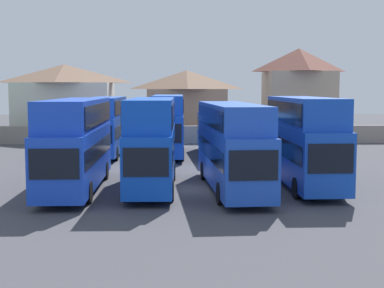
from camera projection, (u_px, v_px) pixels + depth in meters
ground at (186, 152)px, 48.81m from camera, size 140.00×140.00×0.00m
depot_boundary_wall at (185, 135)px, 56.28m from camera, size 56.00×0.50×1.80m
bus_1 at (76, 139)px, 30.52m from camera, size 2.70×11.74×5.01m
bus_2 at (152, 139)px, 30.74m from camera, size 2.62×10.36×5.05m
bus_3 at (232, 142)px, 30.49m from camera, size 3.16×12.12×4.77m
bus_4 at (304, 137)px, 31.31m from camera, size 2.64×10.25×5.10m
bus_5 at (106, 123)px, 45.99m from camera, size 2.72×10.28×4.86m
bus_6 at (168, 122)px, 46.38m from camera, size 2.64×11.61×5.02m
bus_7 at (219, 132)px, 46.11m from camera, size 3.06×11.18×3.45m
bus_8 at (267, 132)px, 46.63m from camera, size 3.18×11.24×3.33m
house_terrace_left at (65, 101)px, 61.96m from camera, size 10.83×7.63×8.23m
house_terrace_centre at (187, 103)px, 63.77m from camera, size 9.25×7.14×7.63m
house_terrace_right at (298, 92)px, 63.43m from camera, size 7.68×7.61×10.10m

